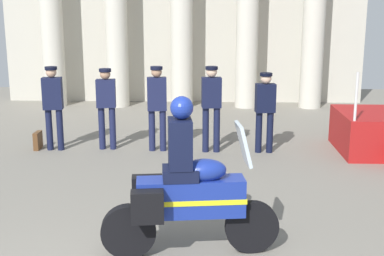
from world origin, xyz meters
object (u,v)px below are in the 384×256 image
(officer_in_row_0, at_px, (53,101))
(briefcase_on_ground, at_px, (38,140))
(officer_in_row_1, at_px, (106,102))
(motorcycle_with_rider, at_px, (185,191))
(officer_in_row_2, at_px, (157,102))
(officer_in_row_4, at_px, (265,106))
(officer_in_row_3, at_px, (211,102))

(officer_in_row_0, height_order, briefcase_on_ground, officer_in_row_0)
(officer_in_row_0, distance_m, officer_in_row_1, 1.05)
(officer_in_row_1, relative_size, motorcycle_with_rider, 0.79)
(motorcycle_with_rider, xyz_separation_m, briefcase_on_ground, (-3.23, 4.52, -0.61))
(officer_in_row_2, relative_size, motorcycle_with_rider, 0.82)
(officer_in_row_4, relative_size, motorcycle_with_rider, 0.76)
(officer_in_row_2, relative_size, officer_in_row_4, 1.07)
(officer_in_row_3, distance_m, officer_in_row_4, 1.06)
(officer_in_row_3, bearing_deg, officer_in_row_2, -8.87)
(officer_in_row_4, height_order, briefcase_on_ground, officer_in_row_4)
(officer_in_row_0, xyz_separation_m, officer_in_row_2, (2.08, 0.02, 0.00))
(officer_in_row_4, height_order, motorcycle_with_rider, motorcycle_with_rider)
(officer_in_row_1, relative_size, officer_in_row_2, 0.97)
(officer_in_row_1, distance_m, briefcase_on_ground, 1.63)
(officer_in_row_2, relative_size, officer_in_row_3, 0.99)
(officer_in_row_2, xyz_separation_m, motorcycle_with_rider, (0.78, -4.51, -0.21))
(officer_in_row_0, bearing_deg, officer_in_row_2, 174.16)
(motorcycle_with_rider, bearing_deg, officer_in_row_1, 104.50)
(officer_in_row_2, distance_m, motorcycle_with_rider, 4.58)
(officer_in_row_2, bearing_deg, officer_in_row_0, -5.84)
(officer_in_row_3, height_order, motorcycle_with_rider, motorcycle_with_rider)
(motorcycle_with_rider, bearing_deg, briefcase_on_ground, 118.51)
(officer_in_row_1, height_order, officer_in_row_3, officer_in_row_3)
(briefcase_on_ground, bearing_deg, officer_in_row_4, -0.85)
(officer_in_row_0, relative_size, briefcase_on_ground, 4.70)
(officer_in_row_4, distance_m, briefcase_on_ground, 4.65)
(officer_in_row_1, height_order, motorcycle_with_rider, motorcycle_with_rider)
(officer_in_row_2, height_order, officer_in_row_4, officer_in_row_2)
(officer_in_row_1, bearing_deg, briefcase_on_ground, -3.81)
(officer_in_row_0, distance_m, motorcycle_with_rider, 5.32)
(officer_in_row_3, relative_size, officer_in_row_4, 1.07)
(officer_in_row_1, height_order, officer_in_row_4, officer_in_row_1)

